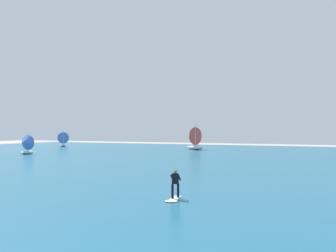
{
  "coord_description": "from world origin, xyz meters",
  "views": [
    {
      "loc": [
        10.76,
        0.28,
        4.01
      ],
      "look_at": [
        0.62,
        21.03,
        4.31
      ],
      "focal_mm": 38.39,
      "sensor_mm": 36.0,
      "label": 1
    }
  ],
  "objects": [
    {
      "name": "ocean",
      "position": [
        0.0,
        50.5,
        0.05
      ],
      "size": [
        160.0,
        90.0,
        0.1
      ],
      "primitive_type": "cube",
      "color": "#1E607F",
      "rests_on": "ground"
    },
    {
      "name": "kitesurfer",
      "position": [
        2.1,
        18.84,
        0.7
      ],
      "size": [
        0.93,
        2.02,
        1.67
      ],
      "color": "white",
      "rests_on": "ocean"
    },
    {
      "name": "sailboat_far_left",
      "position": [
        -36.82,
        43.59,
        1.74
      ],
      "size": [
        2.69,
        3.13,
        3.58
      ],
      "color": "silver",
      "rests_on": "ocean"
    },
    {
      "name": "sailboat_anchored_offshore",
      "position": [
        -51.78,
        68.74,
        1.91
      ],
      "size": [
        3.56,
        3.35,
        3.95
      ],
      "color": "silver",
      "rests_on": "ocean"
    },
    {
      "name": "sailboat_far_right",
      "position": [
        -17.4,
        69.58,
        2.49
      ],
      "size": [
        4.63,
        4.14,
        5.21
      ],
      "color": "silver",
      "rests_on": "ocean"
    }
  ]
}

